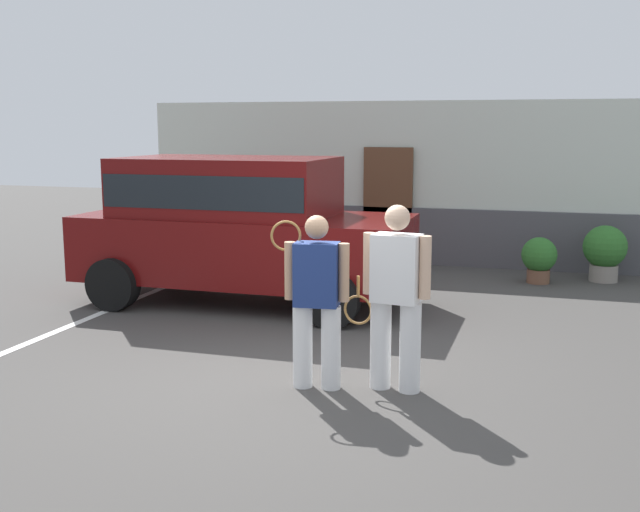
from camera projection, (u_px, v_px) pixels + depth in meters
name	position (u px, v px, depth m)	size (l,w,h in m)	color
ground_plane	(293.00, 381.00, 7.58)	(40.00, 40.00, 0.00)	#423F3D
parking_stripe_0	(86.00, 319.00, 9.98)	(0.12, 4.40, 0.01)	silver
house_frontage	(418.00, 188.00, 13.91)	(10.37, 0.40, 2.92)	silver
parked_suv	(238.00, 222.00, 10.76)	(4.60, 2.17, 2.05)	#590C0C
tennis_player_man	(316.00, 299.00, 7.25)	(0.76, 0.30, 1.67)	white
tennis_player_woman	(396.00, 296.00, 7.18)	(0.90, 0.32, 1.77)	white
potted_plant_by_porch	(539.00, 258.00, 12.21)	(0.56, 0.56, 0.74)	brown
potted_plant_secondary	(605.00, 250.00, 12.33)	(0.69, 0.69, 0.91)	gray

